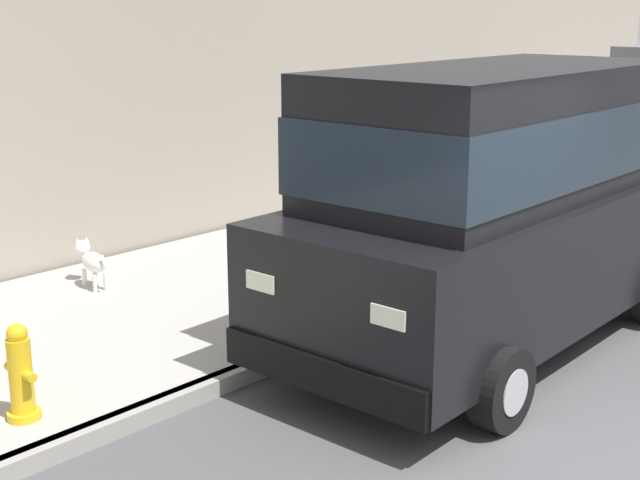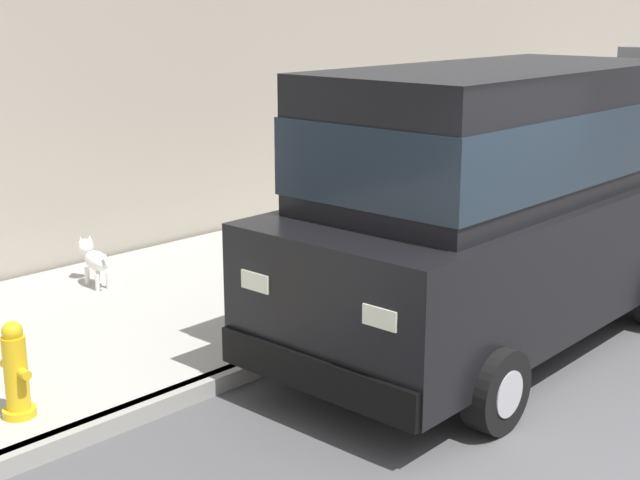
# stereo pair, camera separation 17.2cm
# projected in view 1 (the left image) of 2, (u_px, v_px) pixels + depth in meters

# --- Properties ---
(curb) EXTENTS (0.16, 64.00, 0.14)m
(curb) POSITION_uv_depth(u_px,v_px,m) (312.00, 346.00, 7.95)
(curb) COLOR gray
(curb) RESTS_ON ground
(sidewalk) EXTENTS (3.60, 64.00, 0.14)m
(sidewalk) POSITION_uv_depth(u_px,v_px,m) (183.00, 302.00, 9.13)
(sidewalk) COLOR #A8A59E
(sidewalk) RESTS_ON ground
(car_black_van) EXTENTS (2.23, 4.95, 2.52)m
(car_black_van) POSITION_uv_depth(u_px,v_px,m) (498.00, 195.00, 7.89)
(car_black_van) COLOR black
(car_black_van) RESTS_ON ground
(dog_white) EXTENTS (0.75, 0.27, 0.49)m
(dog_white) POSITION_uv_depth(u_px,v_px,m) (91.00, 260.00, 9.35)
(dog_white) COLOR white
(dog_white) RESTS_ON sidewalk
(fire_hydrant) EXTENTS (0.34, 0.24, 0.72)m
(fire_hydrant) POSITION_uv_depth(u_px,v_px,m) (21.00, 375.00, 6.32)
(fire_hydrant) COLOR gold
(fire_hydrant) RESTS_ON sidewalk
(building_facade) EXTENTS (0.50, 20.00, 3.37)m
(building_facade) POSITION_uv_depth(u_px,v_px,m) (344.00, 96.00, 13.60)
(building_facade) COLOR #9E9384
(building_facade) RESTS_ON ground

